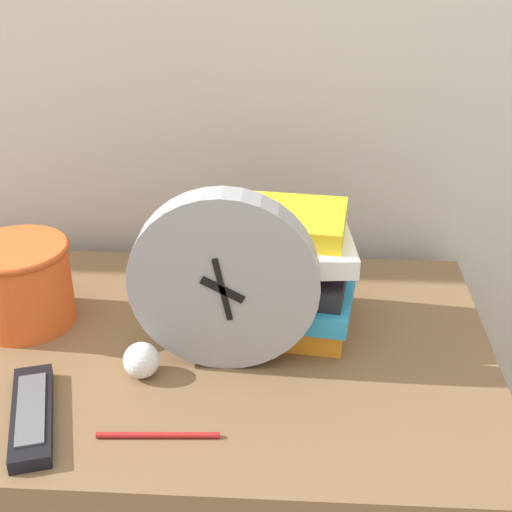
% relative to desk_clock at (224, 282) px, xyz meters
% --- Properties ---
extents(desk, '(1.04, 0.61, 0.72)m').
position_rel_desk_clock_xyz_m(desk, '(-0.11, 0.04, -0.50)').
color(desk, brown).
rests_on(desk, ground_plane).
extents(desk_clock, '(0.27, 0.05, 0.27)m').
position_rel_desk_clock_xyz_m(desk_clock, '(0.00, 0.00, 0.00)').
color(desk_clock, '#99999E').
rests_on(desk_clock, desk).
extents(book_stack, '(0.25, 0.21, 0.19)m').
position_rel_desk_clock_xyz_m(book_stack, '(0.09, 0.11, -0.04)').
color(book_stack, orange).
rests_on(book_stack, desk).
extents(basket, '(0.17, 0.17, 0.14)m').
position_rel_desk_clock_xyz_m(basket, '(-0.33, 0.09, -0.06)').
color(basket, '#E05623').
rests_on(basket, desk).
extents(tv_remote, '(0.11, 0.20, 0.02)m').
position_rel_desk_clock_xyz_m(tv_remote, '(-0.24, -0.15, -0.13)').
color(tv_remote, black).
rests_on(tv_remote, desk).
extents(crumpled_paper_ball, '(0.05, 0.05, 0.05)m').
position_rel_desk_clock_xyz_m(crumpled_paper_ball, '(-0.12, -0.04, -0.11)').
color(crumpled_paper_ball, white).
rests_on(crumpled_paper_ball, desk).
extents(pen, '(0.16, 0.02, 0.01)m').
position_rel_desk_clock_xyz_m(pen, '(-0.07, -0.17, -0.13)').
color(pen, '#B21E1E').
rests_on(pen, desk).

